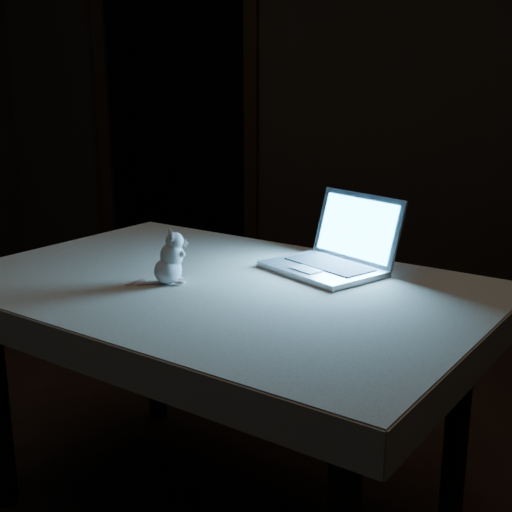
# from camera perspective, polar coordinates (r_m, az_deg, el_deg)

# --- Properties ---
(floor) EXTENTS (5.00, 5.00, 0.00)m
(floor) POSITION_cam_1_polar(r_m,az_deg,el_deg) (2.11, 0.44, -19.97)
(floor) COLOR black
(floor) RESTS_ON ground
(back_wall) EXTENTS (4.50, 0.04, 2.60)m
(back_wall) POSITION_cam_1_polar(r_m,az_deg,el_deg) (4.22, 8.08, 15.89)
(back_wall) COLOR black
(back_wall) RESTS_ON ground
(doorway) EXTENTS (1.06, 0.36, 2.13)m
(doorway) POSITION_cam_1_polar(r_m,az_deg,el_deg) (4.45, -6.66, 12.84)
(doorway) COLOR black
(doorway) RESTS_ON back_wall
(table) EXTENTS (1.49, 1.24, 0.68)m
(table) POSITION_cam_1_polar(r_m,az_deg,el_deg) (1.90, -2.97, -12.27)
(table) COLOR black
(table) RESTS_ON floor
(tablecloth) EXTENTS (1.63, 1.53, 0.09)m
(tablecloth) POSITION_cam_1_polar(r_m,az_deg,el_deg) (1.82, -0.67, -3.13)
(tablecloth) COLOR beige
(tablecloth) RESTS_ON table
(laptop) EXTENTS (0.40, 0.40, 0.21)m
(laptop) POSITION_cam_1_polar(r_m,az_deg,el_deg) (1.84, 5.61, 1.76)
(laptop) COLOR #A3A3A7
(laptop) RESTS_ON tablecloth
(plush_mouse) EXTENTS (0.15, 0.15, 0.14)m
(plush_mouse) POSITION_cam_1_polar(r_m,az_deg,el_deg) (1.75, -7.38, -0.07)
(plush_mouse) COLOR silver
(plush_mouse) RESTS_ON tablecloth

